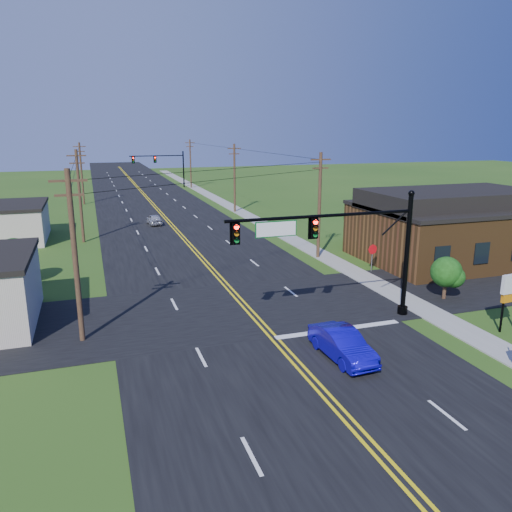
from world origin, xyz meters
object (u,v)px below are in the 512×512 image
object	(u,v)px
signal_mast_main	(339,243)
stop_sign	(372,252)
signal_mast_far	(160,164)
blue_car	(342,345)

from	to	relation	value
signal_mast_main	stop_sign	xyz separation A→B (m)	(7.55, 8.66, -3.16)
signal_mast_far	blue_car	bearing A→B (deg)	-91.48
signal_mast_main	signal_mast_far	distance (m)	72.00
signal_mast_main	blue_car	world-z (taller)	signal_mast_main
signal_mast_far	signal_mast_main	bearing A→B (deg)	-90.08
signal_mast_main	blue_car	xyz separation A→B (m)	(-1.87, -4.24, -4.02)
signal_mast_far	stop_sign	bearing A→B (deg)	-83.29
stop_sign	blue_car	bearing A→B (deg)	-130.75
signal_mast_far	stop_sign	size ratio (longest dim) A/B	4.97
signal_mast_far	stop_sign	xyz separation A→B (m)	(7.45, -63.34, -2.95)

